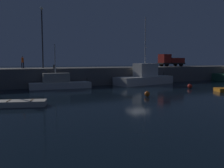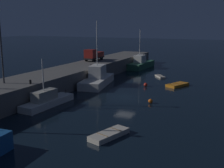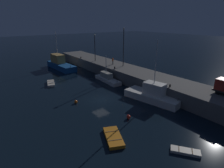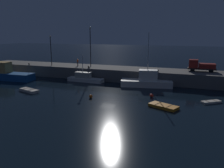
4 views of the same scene
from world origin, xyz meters
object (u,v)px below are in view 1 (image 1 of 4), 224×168
Objects in this scene: fishing_boat_orange at (59,83)px; mooring_buoy_mid at (147,94)px; dinghy_red_small at (20,103)px; bollard_central at (147,66)px; utility_truck at (170,60)px; lamp_post_east at (42,33)px; bollard_west at (54,67)px; mooring_buoy_near at (190,86)px; dockworker at (23,61)px; fishing_boat_white at (144,77)px.

fishing_boat_orange reaches higher than mooring_buoy_mid.
bollard_central is (21.07, 13.48, 2.64)m from dinghy_red_small.
utility_truck is at bearing 14.67° from fishing_boat_orange.
bollard_central reaches higher than dinghy_red_small.
lamp_post_east is at bearing -178.83° from utility_truck.
dinghy_red_small is 0.78× the size of utility_truck.
fishing_boat_orange is 15.59× the size of bollard_west.
bollard_central is at bearing 8.35° from fishing_boat_orange.
lamp_post_east is (-17.07, 13.15, 7.59)m from mooring_buoy_near.
fishing_boat_orange is 0.89× the size of lamp_post_east.
fishing_boat_orange is 9.20m from lamp_post_east.
bollard_central is (15.55, -0.03, -0.02)m from bollard_west.
lamp_post_east is 17.63m from bollard_central.
dinghy_red_small is at bearing -170.23° from mooring_buoy_near.
mooring_buoy_near is 1.08× the size of mooring_buoy_mid.
bollard_west is at bearing -31.00° from dockworker.
fishing_boat_white reaches higher than bollard_west.
mooring_buoy_near is at bearing -25.25° from fishing_boat_orange.
fishing_boat_orange is 14.41× the size of mooring_buoy_mid.
dockworker is at bearing 84.56° from dinghy_red_small.
lamp_post_east is at bearing 106.66° from bollard_west.
bollard_central is (16.56, -3.39, -5.03)m from lamp_post_east.
utility_truck is 27.71m from dockworker.
utility_truck is at bearing 45.84° from mooring_buoy_mid.
fishing_boat_orange reaches higher than bollard_central.
mooring_buoy_near reaches higher than dinghy_red_small.
bollard_west is (4.01, -2.41, -0.74)m from dockworker.
lamp_post_east is (-1.16, 5.65, 7.16)m from fishing_boat_orange.
bollard_central is at bearing -11.57° from lamp_post_east.
mooring_buoy_near is at bearing -37.62° from lamp_post_east.
lamp_post_east is at bearing 114.78° from mooring_buoy_mid.
mooring_buoy_near is 1.25× the size of bollard_central.
lamp_post_east is 5.30m from dockworker.
dockworker is at bearing -176.98° from utility_truck.
fishing_boat_white is 21.41× the size of bollard_central.
mooring_buoy_mid is 16.30m from bollard_central.
lamp_post_east reaches higher than dockworker.
fishing_boat_orange is at bearing -78.38° from lamp_post_east.
dinghy_red_small is at bearing -149.24° from utility_truck.
fishing_boat_white is at bearing 58.50° from mooring_buoy_mid.
bollard_central is at bearing 93.01° from mooring_buoy_near.
dockworker is 3.37× the size of bollard_west.
dinghy_red_small is at bearing -149.47° from fishing_boat_white.
mooring_buoy_mid is (12.31, -0.01, 0.05)m from dinghy_red_small.
bollard_west is (-6.79, 13.52, 2.61)m from mooring_buoy_mid.
fishing_boat_orange is at bearing -48.43° from dockworker.
fishing_boat_orange is at bearing -86.11° from bollard_west.
bollard_west is at bearing -73.34° from lamp_post_east.
bollard_central is at bearing -7.09° from dockworker.
mooring_buoy_mid is at bearing -65.22° from lamp_post_east.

